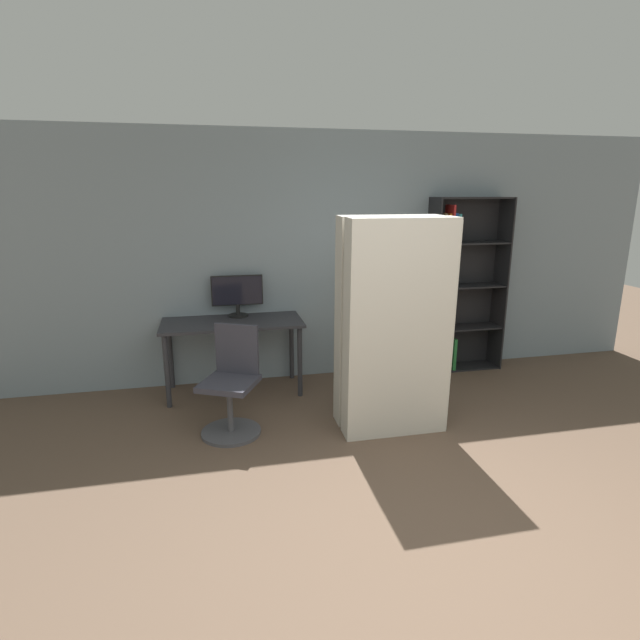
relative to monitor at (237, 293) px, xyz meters
The scene contains 8 objects.
ground_plane 3.54m from the monitor, 73.53° to the right, with size 16.00×16.00×0.00m, color brown.
wall_back 1.03m from the monitor, ahead, with size 8.00×0.06×2.70m.
desk 0.41m from the monitor, 110.34° to the right, with size 1.43×0.64×0.77m.
monitor is the anchor object (origin of this frame).
office_chair 1.29m from the monitor, 97.04° to the right, with size 0.59×0.59×0.95m.
bookshelf 2.50m from the monitor, ahead, with size 0.90×0.33×2.01m.
mattress_near 1.92m from the monitor, 49.03° to the right, with size 0.91×0.27×1.87m.
mattress_far 1.71m from the monitor, 42.83° to the right, with size 0.91×0.26×1.87m.
Camera 1 is at (-1.22, -1.99, 2.07)m, focal length 28.00 mm.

